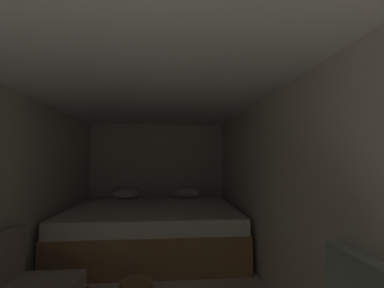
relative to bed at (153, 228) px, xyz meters
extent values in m
cube|color=beige|center=(0.00, 1.08, 0.70)|extent=(2.69, 0.05, 2.07)
cube|color=beige|center=(1.32, -1.59, 0.70)|extent=(0.05, 5.29, 2.07)
cube|color=white|center=(0.00, -1.59, 1.76)|extent=(2.69, 5.29, 0.05)
cube|color=#9E7247|center=(0.00, -0.01, -0.10)|extent=(2.47, 2.03, 0.47)
cube|color=white|center=(0.00, -0.01, 0.23)|extent=(2.43, 1.99, 0.20)
ellipsoid|color=white|center=(-0.56, 0.79, 0.42)|extent=(0.49, 0.33, 0.19)
ellipsoid|color=white|center=(0.56, 0.79, 0.42)|extent=(0.49, 0.33, 0.19)
camera|label=1|loc=(0.24, -4.14, 1.06)|focal=24.60mm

